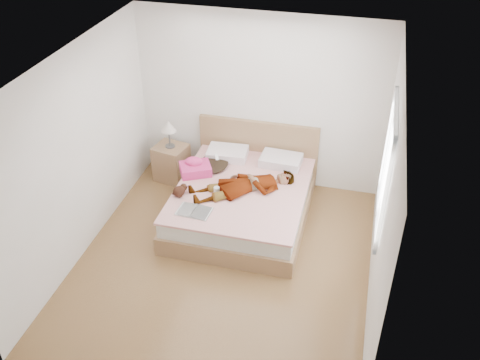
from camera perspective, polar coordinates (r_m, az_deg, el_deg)
The scene contains 11 objects.
ground at distance 6.84m, azimuth -1.78°, elevation -8.76°, with size 4.00×4.00×0.00m, color #55361A.
woman at distance 7.15m, azimuth 0.46°, elevation -0.28°, with size 0.56×1.48×0.20m, color white.
hair at distance 7.68m, azimuth -2.87°, elevation 1.75°, with size 0.43×0.53×0.08m, color black.
phone at distance 7.54m, azimuth -2.50°, elevation 2.46°, with size 0.05×0.10×0.01m, color silver.
room_shell at distance 6.01m, azimuth 15.29°, elevation 1.16°, with size 4.00×4.00×4.00m.
bed at distance 7.44m, azimuth 0.35°, elevation -1.94°, with size 1.80×2.08×1.00m.
towel at distance 7.52m, azimuth -4.81°, elevation 1.36°, with size 0.52×0.49×0.22m.
magazine at distance 6.82m, azimuth -4.93°, elevation -3.33°, with size 0.45×0.31×0.03m.
coffee_mug at distance 7.11m, azimuth -2.48°, elevation -1.09°, with size 0.12×0.09×0.09m.
plush_toy at distance 7.10m, azimuth -6.43°, elevation -1.11°, with size 0.20×0.26×0.13m.
nightstand at distance 8.24m, azimuth -7.34°, elevation 2.14°, with size 0.54×0.50×1.00m.
Camera 1 is at (1.44, -4.81, 4.64)m, focal length 40.00 mm.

